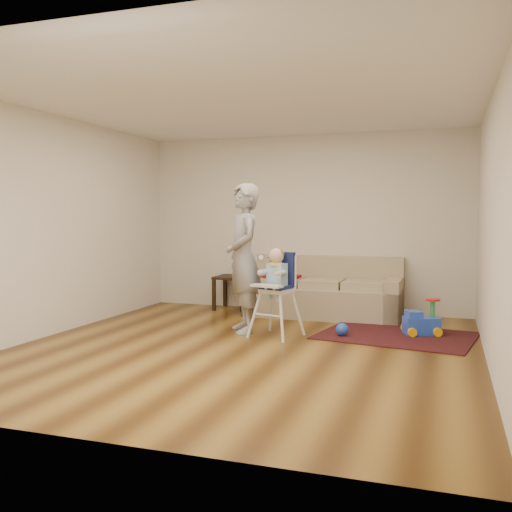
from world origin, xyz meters
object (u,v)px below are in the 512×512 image
(toy_ball, at_px, (342,329))
(adult, at_px, (244,258))
(side_table, at_px, (233,293))
(high_chair, at_px, (276,294))
(sofa, at_px, (323,287))
(ride_on_toy, at_px, (421,316))

(toy_ball, bearing_deg, adult, -174.95)
(side_table, relative_size, high_chair, 0.48)
(toy_ball, xyz_separation_m, adult, (-1.23, -0.11, 0.84))
(high_chair, height_order, adult, adult)
(high_chair, relative_size, adult, 0.58)
(sofa, relative_size, ride_on_toy, 5.02)
(side_table, height_order, adult, adult)
(sofa, bearing_deg, toy_ball, -68.06)
(side_table, distance_m, high_chair, 2.15)
(toy_ball, bearing_deg, sofa, 111.21)
(side_table, xyz_separation_m, high_chair, (1.23, -1.75, 0.26))
(sofa, height_order, toy_ball, sofa)
(side_table, height_order, toy_ball, side_table)
(sofa, height_order, high_chair, high_chair)
(high_chair, bearing_deg, toy_ball, 32.72)
(toy_ball, height_order, high_chair, high_chair)
(side_table, distance_m, toy_ball, 2.50)
(high_chair, bearing_deg, side_table, 140.24)
(sofa, height_order, adult, adult)
(ride_on_toy, height_order, adult, adult)
(ride_on_toy, xyz_separation_m, toy_ball, (-0.91, -0.39, -0.15))
(ride_on_toy, distance_m, high_chair, 1.81)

